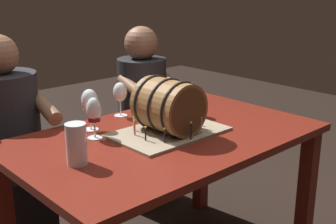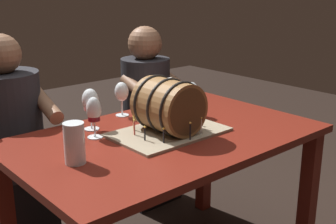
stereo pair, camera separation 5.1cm
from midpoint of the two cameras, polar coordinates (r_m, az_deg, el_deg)
name	(u,v)px [view 1 (the left image)]	position (r m, az deg, el deg)	size (l,w,h in m)	color
dining_table	(167,157)	(2.02, -0.90, -5.86)	(1.37, 0.85, 0.75)	maroon
barrel_cake	(168,108)	(1.95, -0.74, 0.46)	(0.51, 0.33, 0.26)	gray
wine_glass_rose	(90,102)	(2.03, -10.81, 1.24)	(0.08, 0.08, 0.19)	white
wine_glass_empty	(120,93)	(2.22, -6.88, 2.46)	(0.07, 0.07, 0.17)	white
wine_glass_red	(94,112)	(1.92, -10.32, -0.02)	(0.07, 0.07, 0.18)	white
wine_glass_white	(190,93)	(2.23, 2.20, 2.46)	(0.07, 0.07, 0.17)	white
beer_pint	(77,146)	(1.68, -12.60, -4.37)	(0.08, 0.08, 0.16)	white
menu_card	(160,93)	(2.38, -1.62, 2.50)	(0.11, 0.01, 0.16)	silver
person_seated_left	(9,157)	(2.41, -20.45, -5.49)	(0.41, 0.50, 1.17)	black
person_seated_right	(143,125)	(2.84, -3.77, -1.74)	(0.38, 0.48, 1.14)	black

